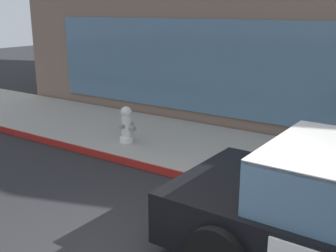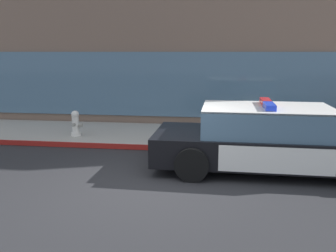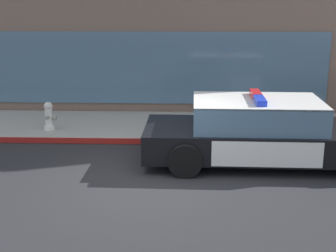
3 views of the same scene
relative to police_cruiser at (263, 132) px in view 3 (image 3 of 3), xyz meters
The scene contains 5 objects.
ground 2.81m from the police_cruiser, 152.83° to the right, with size 48.00×48.00×0.00m, color #262628.
sidewalk 3.58m from the police_cruiser, 133.36° to the left, with size 48.00×2.76×0.15m, color #A39E93.
curb_red_paint 2.76m from the police_cruiser, 154.20° to the left, with size 28.80×0.04×0.14m, color maroon.
police_cruiser is the anchor object (origin of this frame).
fire_hydrant 5.49m from the police_cruiser, 159.81° to the left, with size 0.34×0.39×0.73m.
Camera 3 is at (0.74, -8.37, 3.46)m, focal length 49.95 mm.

